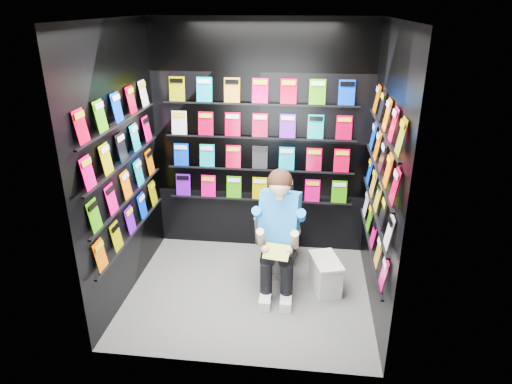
# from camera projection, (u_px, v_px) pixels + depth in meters

# --- Properties ---
(floor) EXTENTS (2.40, 2.40, 0.00)m
(floor) POSITION_uv_depth(u_px,v_px,m) (249.00, 292.00, 4.62)
(floor) COLOR slate
(floor) RESTS_ON ground
(ceiling) EXTENTS (2.40, 2.40, 0.00)m
(ceiling) POSITION_uv_depth(u_px,v_px,m) (247.00, 19.00, 3.62)
(ceiling) COLOR white
(ceiling) RESTS_ON floor
(wall_back) EXTENTS (2.40, 0.04, 2.60)m
(wall_back) POSITION_uv_depth(u_px,v_px,m) (260.00, 141.00, 5.04)
(wall_back) COLOR black
(wall_back) RESTS_ON floor
(wall_front) EXTENTS (2.40, 0.04, 2.60)m
(wall_front) POSITION_uv_depth(u_px,v_px,m) (229.00, 221.00, 3.21)
(wall_front) COLOR black
(wall_front) RESTS_ON floor
(wall_left) EXTENTS (0.04, 2.00, 2.60)m
(wall_left) POSITION_uv_depth(u_px,v_px,m) (121.00, 167.00, 4.26)
(wall_left) COLOR black
(wall_left) RESTS_ON floor
(wall_right) EXTENTS (0.04, 2.00, 2.60)m
(wall_right) POSITION_uv_depth(u_px,v_px,m) (384.00, 178.00, 3.99)
(wall_right) COLOR black
(wall_right) RESTS_ON floor
(comics_back) EXTENTS (2.10, 0.06, 1.37)m
(comics_back) POSITION_uv_depth(u_px,v_px,m) (260.00, 142.00, 5.01)
(comics_back) COLOR #C40029
(comics_back) RESTS_ON wall_back
(comics_left) EXTENTS (0.06, 1.70, 1.37)m
(comics_left) POSITION_uv_depth(u_px,v_px,m) (124.00, 167.00, 4.25)
(comics_left) COLOR #C40029
(comics_left) RESTS_ON wall_left
(comics_right) EXTENTS (0.06, 1.70, 1.37)m
(comics_right) POSITION_uv_depth(u_px,v_px,m) (380.00, 177.00, 3.99)
(comics_right) COLOR #C40029
(comics_right) RESTS_ON wall_right
(toilet) EXTENTS (0.54, 0.81, 0.73)m
(toilet) POSITION_uv_depth(u_px,v_px,m) (281.00, 235.00, 4.98)
(toilet) COLOR white
(toilet) RESTS_ON floor
(longbox) EXTENTS (0.34, 0.47, 0.31)m
(longbox) POSITION_uv_depth(u_px,v_px,m) (325.00, 276.00, 4.63)
(longbox) COLOR silver
(longbox) RESTS_ON floor
(longbox_lid) EXTENTS (0.37, 0.49, 0.03)m
(longbox_lid) POSITION_uv_depth(u_px,v_px,m) (326.00, 261.00, 4.56)
(longbox_lid) COLOR silver
(longbox_lid) RESTS_ON longbox
(reader) EXTENTS (0.64, 0.83, 1.40)m
(reader) POSITION_uv_depth(u_px,v_px,m) (280.00, 217.00, 4.48)
(reader) COLOR blue
(reader) RESTS_ON toilet
(held_comic) EXTENTS (0.26, 0.18, 0.10)m
(held_comic) POSITION_uv_depth(u_px,v_px,m) (277.00, 252.00, 4.23)
(held_comic) COLOR green
(held_comic) RESTS_ON reader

